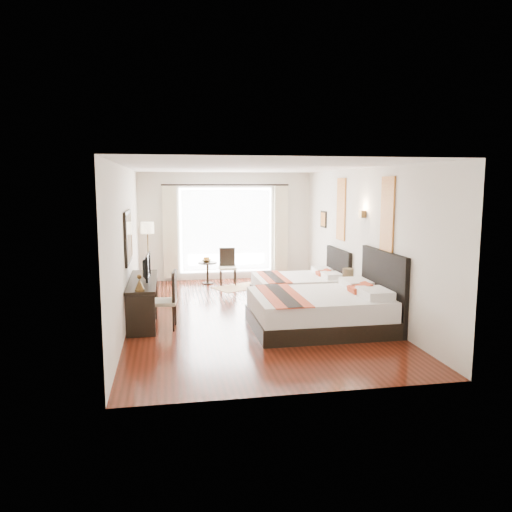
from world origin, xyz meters
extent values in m
cube|color=#3D150B|center=(0.00, 0.00, -0.01)|extent=(4.50, 7.50, 0.01)
cube|color=white|center=(0.00, 0.00, 2.79)|extent=(4.50, 7.50, 0.02)
cube|color=silver|center=(2.25, 0.00, 1.40)|extent=(0.01, 7.50, 2.80)
cube|color=silver|center=(-2.25, 0.00, 1.40)|extent=(0.01, 7.50, 2.80)
cube|color=silver|center=(0.00, 3.75, 1.40)|extent=(4.50, 0.01, 2.80)
cube|color=silver|center=(0.00, -3.75, 1.40)|extent=(4.50, 0.01, 2.80)
cube|color=white|center=(0.00, 3.73, 1.30)|extent=(2.40, 0.02, 2.20)
cube|color=white|center=(0.00, 3.67, 1.30)|extent=(2.30, 0.02, 2.10)
cube|color=beige|center=(-1.45, 3.63, 1.28)|extent=(0.35, 0.14, 2.35)
cube|color=beige|center=(1.45, 3.63, 1.28)|extent=(0.35, 0.14, 2.35)
cube|color=#963215|center=(2.23, -1.15, 1.95)|extent=(0.03, 0.50, 1.35)
cube|color=#963215|center=(2.23, 1.18, 1.95)|extent=(0.03, 0.50, 1.35)
cube|color=#49361A|center=(2.19, -0.14, 1.92)|extent=(0.10, 0.14, 0.14)
cube|color=black|center=(-2.22, -0.02, 1.55)|extent=(0.04, 1.25, 0.95)
cube|color=white|center=(-2.19, -0.02, 1.55)|extent=(0.01, 1.12, 0.82)
cube|color=black|center=(1.02, -1.15, 0.14)|extent=(2.28, 1.78, 0.28)
cube|color=silver|center=(1.02, -1.15, 0.45)|extent=(2.22, 1.74, 0.33)
cube|color=black|center=(2.20, -1.15, 0.67)|extent=(0.08, 1.78, 1.34)
cube|color=#A92B1B|center=(0.38, -1.15, 0.62)|extent=(0.61, 1.84, 0.02)
cube|color=black|center=(1.24, 1.18, 0.11)|extent=(1.84, 1.44, 0.22)
cube|color=silver|center=(1.24, 1.18, 0.36)|extent=(1.78, 1.40, 0.27)
cube|color=black|center=(2.20, 1.18, 0.54)|extent=(0.08, 1.44, 1.08)
cube|color=#A92B1B|center=(0.72, 1.18, 0.50)|extent=(0.49, 1.50, 0.02)
cube|color=black|center=(2.00, -0.14, 0.22)|extent=(0.37, 0.46, 0.44)
cylinder|color=black|center=(1.98, 0.01, 0.59)|extent=(0.09, 0.09, 0.18)
cylinder|color=#392C1B|center=(1.98, 0.01, 0.76)|extent=(0.22, 0.22, 0.16)
imported|color=black|center=(2.04, -0.28, 0.57)|extent=(0.18, 0.18, 0.14)
cube|color=black|center=(-1.99, -0.02, 0.38)|extent=(0.50, 2.20, 0.76)
imported|color=black|center=(-1.97, 0.05, 0.99)|extent=(0.13, 0.80, 0.46)
cube|color=#C1B794|center=(-1.63, -0.65, 0.47)|extent=(0.52, 0.52, 0.06)
cube|color=black|center=(-1.43, -0.67, 0.75)|extent=(0.10, 0.44, 0.52)
cylinder|color=black|center=(-2.00, 3.27, 0.01)|extent=(0.24, 0.24, 0.03)
cylinder|color=#49361A|center=(-2.00, 3.27, 0.69)|extent=(0.03, 0.03, 1.34)
cylinder|color=#F7E9C1|center=(-2.00, 3.27, 1.44)|extent=(0.32, 0.32, 0.28)
cylinder|color=black|center=(-0.54, 3.18, 0.28)|extent=(0.48, 0.48, 0.55)
imported|color=#432A18|center=(-0.56, 3.21, 0.58)|extent=(0.30, 0.30, 0.06)
cube|color=#C1B794|center=(-0.05, 2.97, 0.42)|extent=(0.44, 0.44, 0.06)
cube|color=black|center=(-0.05, 3.15, 0.68)|extent=(0.40, 0.06, 0.47)
cube|color=tan|center=(0.15, 2.57, 0.01)|extent=(1.35, 1.17, 0.01)
camera|label=1|loc=(-1.53, -9.24, 2.48)|focal=35.00mm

